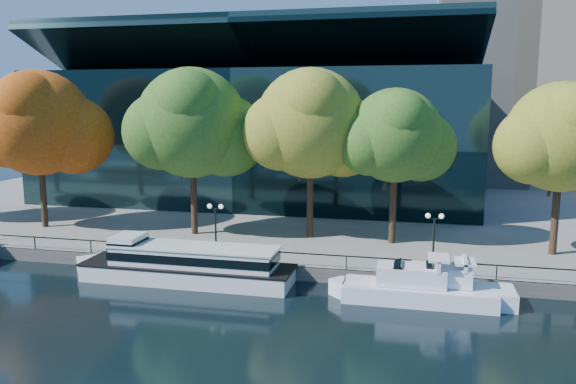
% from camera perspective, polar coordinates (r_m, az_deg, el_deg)
% --- Properties ---
extents(ground, '(160.00, 160.00, 0.00)m').
position_cam_1_polar(ground, '(39.74, -9.37, -9.52)').
color(ground, black).
rests_on(ground, ground).
extents(promenade, '(90.00, 67.08, 1.00)m').
position_cam_1_polar(promenade, '(73.61, 1.35, -0.30)').
color(promenade, slate).
rests_on(promenade, ground).
extents(railing, '(88.20, 0.08, 0.99)m').
position_cam_1_polar(railing, '(42.08, -7.76, -5.66)').
color(railing, black).
rests_on(railing, promenade).
extents(convention_building, '(50.00, 24.57, 21.43)m').
position_cam_1_polar(convention_building, '(69.19, -2.66, 5.76)').
color(convention_building, black).
rests_on(convention_building, ground).
extents(tour_boat, '(16.67, 3.72, 3.16)m').
position_cam_1_polar(tour_boat, '(40.80, -10.72, -7.08)').
color(tour_boat, silver).
rests_on(tour_boat, ground).
extents(cruiser_near, '(10.60, 2.73, 3.07)m').
position_cam_1_polar(cruiser_near, '(37.09, 12.46, -9.45)').
color(cruiser_near, white).
rests_on(cruiser_near, ground).
extents(cruiser_far, '(9.23, 2.56, 3.01)m').
position_cam_1_polar(cruiser_far, '(37.54, 15.27, -9.32)').
color(cruiser_far, white).
rests_on(cruiser_far, ground).
extents(tree_1, '(12.04, 9.87, 14.53)m').
position_cam_1_polar(tree_1, '(56.34, -23.90, 6.23)').
color(tree_1, black).
rests_on(tree_1, promenade).
extents(tree_2, '(11.94, 9.79, 14.60)m').
position_cam_1_polar(tree_2, '(49.43, -9.56, 6.70)').
color(tree_2, black).
rests_on(tree_2, promenade).
extents(tree_3, '(11.64, 9.54, 14.49)m').
position_cam_1_polar(tree_3, '(47.49, 2.51, 6.74)').
color(tree_3, black).
rests_on(tree_3, promenade).
extents(tree_4, '(9.58, 7.85, 12.77)m').
position_cam_1_polar(tree_4, '(46.40, 11.00, 5.45)').
color(tree_4, black).
rests_on(tree_4, promenade).
extents(tree_5, '(10.34, 8.48, 13.17)m').
position_cam_1_polar(tree_5, '(46.81, 26.22, 4.81)').
color(tree_5, black).
rests_on(tree_5, promenade).
extents(lamp_1, '(1.26, 0.36, 4.03)m').
position_cam_1_polar(lamp_1, '(42.79, -7.38, -2.60)').
color(lamp_1, black).
rests_on(lamp_1, promenade).
extents(lamp_2, '(1.26, 0.36, 4.03)m').
position_cam_1_polar(lamp_2, '(40.24, 14.63, -3.58)').
color(lamp_2, black).
rests_on(lamp_2, promenade).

